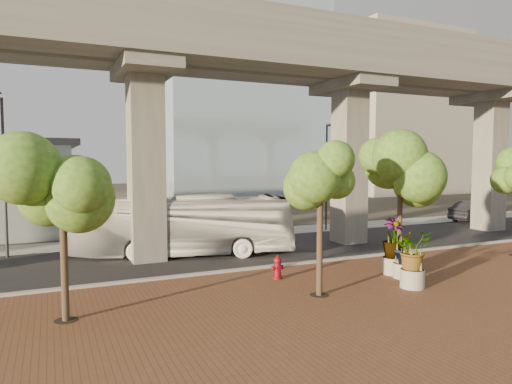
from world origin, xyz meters
name	(u,v)px	position (x,y,z in m)	size (l,w,h in m)	color
ground	(274,258)	(0.00, 0.00, 0.00)	(160.00, 160.00, 0.00)	#332D25
brick_plaza	(378,302)	(0.00, -8.00, 0.03)	(70.00, 13.00, 0.06)	brown
asphalt_road	(258,250)	(0.00, 2.00, 0.02)	(90.00, 8.00, 0.04)	black
curb_strip	(294,264)	(0.00, -2.00, 0.08)	(70.00, 0.25, 0.16)	#A19E96
far_sidewalk	(223,235)	(0.00, 7.50, 0.03)	(90.00, 3.00, 0.06)	#A19E96
transit_viaduct	(258,117)	(0.00, 2.00, 7.29)	(72.00, 5.60, 12.40)	gray
midrise_block	(389,115)	(38.00, 36.00, 12.00)	(18.00, 16.00, 24.00)	gray
transit_bus	(182,226)	(-4.12, 2.39, 1.58)	(2.67, 11.37, 3.17)	silver
parked_car	(475,212)	(20.95, 5.58, 0.80)	(1.68, 4.84, 1.59)	black
fire_hydrant	(278,268)	(-1.82, -3.90, 0.52)	(0.48, 0.44, 0.97)	maroon
planter_front	(413,253)	(2.30, -7.23, 1.42)	(2.04, 2.04, 2.24)	#9F998F
planter_right	(394,240)	(3.08, -5.25, 1.52)	(2.26, 2.26, 2.41)	gray
planter_left	(403,250)	(3.00, -5.93, 1.24)	(1.77, 1.77, 1.94)	#A7A397
street_tree_far_west	(62,178)	(-9.97, -5.61, 4.41)	(3.91, 3.91, 6.15)	#49382A
street_tree_near_west	(320,177)	(-1.50, -6.59, 4.35)	(2.96, 2.96, 5.67)	#49382A
street_tree_near_east	(401,170)	(3.38, -5.26, 4.54)	(3.70, 3.70, 6.19)	#49382A
streetlamp_west	(4,164)	(-12.35, 5.48, 4.76)	(0.40, 1.18, 8.15)	#2E2E33
streetlamp_east	(327,169)	(7.39, 6.47, 4.32)	(0.37, 1.07, 7.39)	#292A2E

